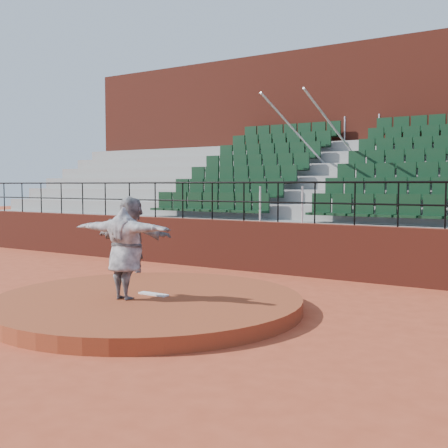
{
  "coord_description": "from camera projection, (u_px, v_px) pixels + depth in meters",
  "views": [
    {
      "loc": [
        6.52,
        -7.57,
        2.24
      ],
      "look_at": [
        0.0,
        2.5,
        1.4
      ],
      "focal_mm": 45.0,
      "sensor_mm": 36.0,
      "label": 1
    }
  ],
  "objects": [
    {
      "name": "pitcher",
      "position": [
        125.0,
        253.0,
        9.74
      ],
      "size": [
        2.02,
        0.73,
        1.6
      ],
      "primitive_type": "imported",
      "rotation": [
        0.0,
        0.0,
        3.24
      ],
      "color": "black",
      "rests_on": "pitchers_mound"
    },
    {
      "name": "seating_deck",
      "position": [
        333.0,
        211.0,
        17.17
      ],
      "size": [
        24.0,
        5.97,
        4.63
      ],
      "color": "gray",
      "rests_on": "ground"
    },
    {
      "name": "fielder",
      "position": [
        131.0,
        239.0,
        12.96
      ],
      "size": [
        1.93,
        1.02,
        1.98
      ],
      "primitive_type": "imported",
      "rotation": [
        0.0,
        0.0,
        3.39
      ],
      "color": "black",
      "rests_on": "ground"
    },
    {
      "name": "pitchers_mound",
      "position": [
        148.0,
        303.0,
        10.02
      ],
      "size": [
        5.5,
        5.5,
        0.25
      ],
      "primitive_type": "cylinder",
      "color": "brown",
      "rests_on": "ground"
    },
    {
      "name": "press_box_facade",
      "position": [
        375.0,
        149.0,
        20.33
      ],
      "size": [
        24.0,
        3.0,
        7.1
      ],
      "primitive_type": "cube",
      "color": "maroon",
      "rests_on": "ground"
    },
    {
      "name": "pitching_rubber",
      "position": [
        153.0,
        294.0,
        10.14
      ],
      "size": [
        0.6,
        0.15,
        0.03
      ],
      "primitive_type": "cube",
      "color": "white",
      "rests_on": "pitchers_mound"
    },
    {
      "name": "boundary_wall",
      "position": [
        278.0,
        248.0,
        14.17
      ],
      "size": [
        24.0,
        0.3,
        1.3
      ],
      "primitive_type": "cube",
      "color": "maroon",
      "rests_on": "ground"
    },
    {
      "name": "wall_railing",
      "position": [
        278.0,
        193.0,
        14.08
      ],
      "size": [
        24.04,
        0.05,
        1.03
      ],
      "color": "black",
      "rests_on": "boundary_wall"
    },
    {
      "name": "ground",
      "position": [
        148.0,
        310.0,
        10.03
      ],
      "size": [
        90.0,
        90.0,
        0.0
      ],
      "primitive_type": "plane",
      "color": "#AF4427",
      "rests_on": "ground"
    }
  ]
}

